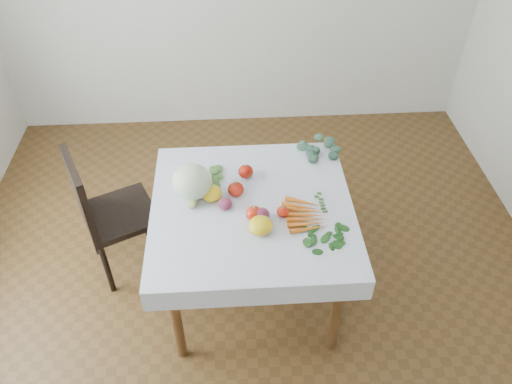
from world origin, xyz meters
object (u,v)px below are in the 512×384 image
chair (104,209)px  cabbage (192,182)px  carrot_bunch (305,215)px  table (252,219)px  heirloom_back (211,193)px

chair → cabbage: 0.67m
carrot_bunch → table: bearing=159.4°
table → cabbage: cabbage is taller
cabbage → heirloom_back: cabbage is taller
cabbage → heirloom_back: bearing=-19.8°
heirloom_back → carrot_bunch: heirloom_back is taller
carrot_bunch → chair: bearing=163.1°
table → heirloom_back: (-0.22, 0.07, 0.14)m
cabbage → heirloom_back: (0.10, -0.04, -0.06)m
chair → carrot_bunch: 1.26m
chair → heirloom_back: 0.75m
table → chair: bearing=164.3°
cabbage → carrot_bunch: (0.61, -0.22, -0.08)m
chair → heirloom_back: size_ratio=7.95×
heirloom_back → carrot_bunch: 0.54m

